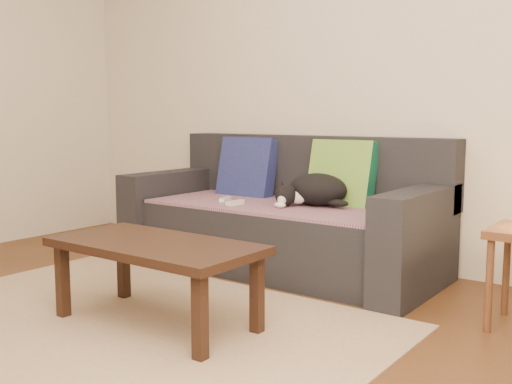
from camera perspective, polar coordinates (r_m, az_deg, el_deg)
ground at (r=2.93m, az=-15.26°, el=-13.09°), size 4.50×4.50×0.00m
back_wall at (r=4.29m, az=5.92°, el=11.14°), size 4.50×0.04×2.60m
sofa at (r=3.98m, az=2.60°, el=-2.84°), size 2.10×0.94×0.87m
throw_blanket at (r=3.89m, az=1.85°, el=-1.28°), size 1.66×0.74×0.02m
cushion_navy at (r=4.32m, az=-0.86°, el=2.25°), size 0.44×0.21×0.45m
cushion_green at (r=3.91m, az=8.16°, el=1.65°), size 0.44×0.21×0.45m
cat at (r=3.81m, az=5.63°, el=0.17°), size 0.48×0.44×0.21m
wii_remote_a at (r=3.98m, az=-2.95°, el=-0.72°), size 0.09×0.15×0.03m
wii_remote_b at (r=3.83m, az=-2.00°, el=-1.03°), size 0.04×0.15×0.03m
rug at (r=3.02m, az=-12.99°, el=-12.29°), size 2.50×1.80×0.01m
coffee_table at (r=2.90m, az=-9.57°, el=-5.69°), size 1.04×0.52×0.41m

